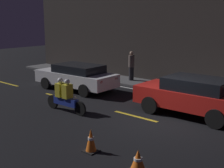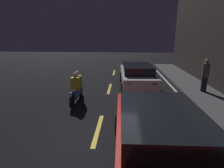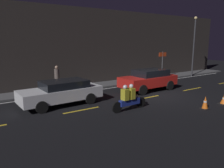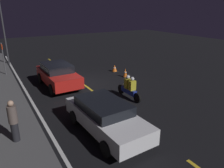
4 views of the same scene
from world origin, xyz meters
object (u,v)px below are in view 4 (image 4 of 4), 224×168
Objects in this scene: pedestrian at (13,121)px; shop_sign at (3,52)px; motorcycle at (129,88)px; traffic_cone_near at (125,73)px; sedan_white at (105,116)px; street_lamp at (3,28)px; traffic_cone_mid at (115,68)px; taxi_red at (58,74)px.

shop_sign reaches higher than pedestrian.
pedestrian is 9.85m from shop_sign.
motorcycle is 3.17× the size of traffic_cone_near.
sedan_white is at bearing -106.03° from pedestrian.
pedestrian is 13.66m from street_lamp.
traffic_cone_mid is (5.15, -2.10, -0.36)m from motorcycle.
pedestrian is at bearing 101.68° from motorcycle.
street_lamp is (6.81, 7.17, 2.96)m from traffic_cone_mid.
shop_sign is (10.77, 2.78, 1.08)m from sedan_white.
traffic_cone_mid is at bearing 101.11° from taxi_red.
shop_sign is 0.42× the size of street_lamp.
street_lamp is (13.42, -1.19, 2.26)m from pedestrian.
sedan_white is 11.17m from shop_sign.
traffic_cone_near is 9.22m from shop_sign.
shop_sign reaches higher than sedan_white.
shop_sign is 3.94m from street_lamp.
taxi_red is at bearing -164.52° from street_lamp.
sedan_white is 7.89× the size of traffic_cone_mid.
shop_sign reaches higher than motorcycle.
traffic_cone_near is at bearing -59.26° from pedestrian.
street_lamp is (3.62, -0.59, 1.43)m from shop_sign.
shop_sign is (8.33, 5.66, 1.18)m from motorcycle.
taxi_red is at bearing -31.42° from pedestrian.
pedestrian is (-1.47, 6.26, 0.34)m from motorcycle.
pedestrian reaches higher than traffic_cone_near.
street_lamp reaches higher than pedestrian.
traffic_cone_near is at bearing 81.82° from taxi_red.
traffic_cone_near is 1.19× the size of traffic_cone_mid.
taxi_red is 1.98× the size of motorcycle.
street_lamp is at bearing 46.48° from traffic_cone_mid.
pedestrian is at bearing -32.62° from taxi_red.
traffic_cone_near is at bearing 177.53° from traffic_cone_mid.
traffic_cone_mid is at bearing -2.47° from traffic_cone_near.
shop_sign is (9.80, -0.60, 0.84)m from pedestrian.
taxi_red is 0.74× the size of street_lamp.
traffic_cone_mid is 10.68m from pedestrian.
shop_sign reaches higher than traffic_cone_mid.
taxi_red is at bearing 83.01° from traffic_cone_near.
taxi_red is at bearing 177.33° from sedan_white.
sedan_white is 3.52m from pedestrian.
street_lamp reaches higher than taxi_red.
traffic_cone_mid is at bearing 144.04° from sedan_white.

